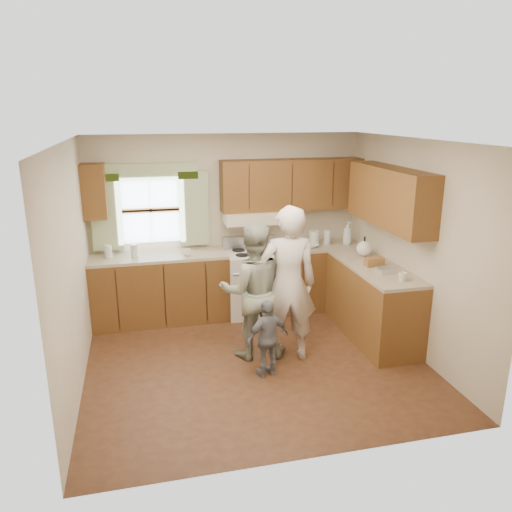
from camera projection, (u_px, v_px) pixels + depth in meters
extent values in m
plane|color=#432214|center=(256.00, 361.00, 5.79)|extent=(3.80, 3.80, 0.00)
plane|color=white|center=(256.00, 141.00, 5.09)|extent=(3.80, 3.80, 0.00)
plane|color=beige|center=(227.00, 224.00, 7.07)|extent=(3.80, 0.00, 3.80)
plane|color=beige|center=(308.00, 321.00, 3.80)|extent=(3.80, 0.00, 3.80)
plane|color=beige|center=(72.00, 270.00, 5.01)|extent=(0.00, 3.50, 3.50)
plane|color=beige|center=(413.00, 247.00, 5.86)|extent=(0.00, 3.50, 3.50)
cube|color=#41260D|center=(160.00, 289.00, 6.80)|extent=(1.82, 0.60, 0.90)
cube|color=#41260D|center=(318.00, 277.00, 7.30)|extent=(1.22, 0.60, 0.90)
cube|color=#41230F|center=(372.00, 303.00, 6.32)|extent=(0.60, 1.65, 0.90)
cube|color=tan|center=(159.00, 256.00, 6.66)|extent=(1.82, 0.60, 0.04)
cube|color=tan|center=(319.00, 246.00, 7.17)|extent=(1.22, 0.60, 0.04)
cube|color=tan|center=(375.00, 268.00, 6.19)|extent=(0.60, 1.65, 0.04)
cube|color=#41260D|center=(292.00, 184.00, 6.96)|extent=(2.00, 0.33, 0.70)
cube|color=#41230F|center=(94.00, 191.00, 6.37)|extent=(0.30, 0.33, 0.70)
cube|color=#41230F|center=(390.00, 197.00, 5.97)|extent=(0.33, 1.65, 0.70)
cube|color=beige|center=(251.00, 217.00, 6.89)|extent=(0.76, 0.45, 0.15)
cube|color=silver|center=(151.00, 210.00, 6.75)|extent=(0.90, 0.03, 0.90)
cube|color=#D5DC40|center=(106.00, 213.00, 6.57)|extent=(0.40, 0.05, 1.02)
cube|color=#D5DC40|center=(194.00, 209.00, 6.83)|extent=(0.40, 0.05, 1.02)
cube|color=#D5DC40|center=(149.00, 172.00, 6.55)|extent=(1.30, 0.05, 0.22)
cylinder|color=white|center=(293.00, 224.00, 7.20)|extent=(0.27, 0.12, 0.12)
imported|color=silver|center=(187.00, 252.00, 6.62)|extent=(0.12, 0.12, 0.09)
imported|color=silver|center=(347.00, 233.00, 7.16)|extent=(0.17, 0.17, 0.33)
imported|color=silver|center=(311.00, 246.00, 7.01)|extent=(0.24, 0.24, 0.05)
imported|color=silver|center=(402.00, 277.00, 5.64)|extent=(0.12, 0.12, 0.09)
cylinder|color=silver|center=(108.00, 252.00, 6.51)|extent=(0.10, 0.10, 0.17)
cube|color=olive|center=(289.00, 250.00, 6.84)|extent=(0.26, 0.20, 0.02)
cube|color=yellow|center=(300.00, 244.00, 7.00)|extent=(0.18, 0.12, 0.10)
cylinder|color=silver|center=(314.00, 239.00, 7.06)|extent=(0.15, 0.15, 0.22)
cylinder|color=silver|center=(327.00, 237.00, 7.16)|extent=(0.11, 0.11, 0.21)
sphere|color=silver|center=(364.00, 248.00, 6.58)|extent=(0.20, 0.20, 0.20)
cube|color=olive|center=(374.00, 262.00, 6.17)|extent=(0.23, 0.12, 0.10)
cube|color=silver|center=(388.00, 270.00, 5.93)|extent=(0.26, 0.18, 0.06)
cylinder|color=silver|center=(134.00, 251.00, 6.54)|extent=(0.09, 0.09, 0.17)
cube|color=silver|center=(253.00, 283.00, 7.06)|extent=(0.76, 0.64, 0.90)
cube|color=#B7B7BC|center=(249.00, 241.00, 7.15)|extent=(0.76, 0.10, 0.16)
cylinder|color=#B7B7BC|center=(258.00, 273.00, 6.69)|extent=(0.68, 0.03, 0.03)
cube|color=#4960AC|center=(262.00, 288.00, 6.75)|extent=(0.22, 0.02, 0.42)
cylinder|color=black|center=(238.00, 250.00, 7.01)|extent=(0.18, 0.18, 0.01)
cylinder|color=black|center=(263.00, 249.00, 7.09)|extent=(0.18, 0.18, 0.01)
cylinder|color=black|center=(242.00, 255.00, 6.77)|extent=(0.18, 0.18, 0.01)
cylinder|color=black|center=(268.00, 253.00, 6.85)|extent=(0.18, 0.18, 0.01)
imported|color=beige|center=(288.00, 284.00, 5.63)|extent=(0.71, 0.51, 1.82)
imported|color=#2C4832|center=(253.00, 291.00, 5.73)|extent=(0.84, 0.69, 1.60)
imported|color=slate|center=(268.00, 338.00, 5.37)|extent=(0.55, 0.35, 0.87)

